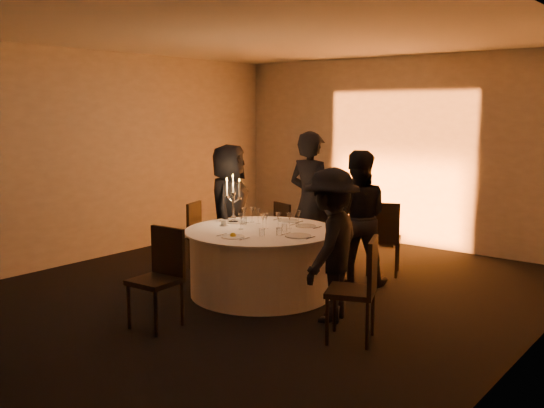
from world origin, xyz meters
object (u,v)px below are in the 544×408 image
Objects in this scene: banquet_table at (262,262)px; guest_right at (331,245)px; chair_right at (360,284)px; guest_back_left at (311,203)px; guest_back_right at (357,218)px; coffee_cup at (224,223)px; guest_left at (229,208)px; chair_left at (201,231)px; chair_front at (161,271)px; chair_back_right at (383,234)px; candelabra at (233,206)px; chair_back_left at (288,230)px.

guest_right is (1.14, -0.27, 0.41)m from banquet_table.
chair_right is 0.53× the size of guest_back_left.
guest_back_left reaches higher than guest_right.
guest_right is at bearing 77.57° from guest_back_right.
guest_left is at bearing 127.99° from coffee_cup.
guest_back_right is at bearing -101.51° from guest_left.
chair_left is 2.32m from chair_front.
coffee_cup is at bearing 76.20° from guest_back_left.
coffee_cup is (-0.41, -1.24, -0.14)m from guest_back_left.
coffee_cup is (-1.26, -1.70, 0.25)m from chair_back_right.
guest_back_right is (1.67, 0.51, -0.02)m from guest_left.
chair_right is 1.62× the size of candelabra.
chair_left is 1.12m from coffee_cup.
chair_right is at bearing 139.94° from guest_back_left.
banquet_table is at bearing -125.86° from chair_left.
guest_right is at bearing -139.07° from guest_left.
chair_back_right is 2.12m from coffee_cup.
guest_left reaches higher than chair_front.
chair_front is at bearing -59.77° from guest_right.
chair_left is 1.59m from guest_back_left.
chair_front reaches higher than chair_left.
guest_left is 1.75m from guest_back_right.
guest_left is at bearing 137.16° from candelabra.
guest_back_left is (0.02, 2.61, 0.38)m from chair_front.
candelabra reaches higher than coffee_cup.
coffee_cup is (-1.65, 0.17, 0.01)m from guest_right.
banquet_table is 1.81× the size of chair_right.
guest_left is at bearing 7.74° from chair_back_right.
chair_front reaches higher than chair_back_left.
chair_right is at bearing -127.34° from chair_left.
chair_back_left is at bearing -145.14° from guest_right.
guest_back_right reaches higher than guest_right.
chair_front is at bearing 119.18° from chair_back_left.
chair_back_left reaches higher than banquet_table.
chair_back_right is 0.52× the size of guest_back_left.
chair_right is (0.93, -2.20, 0.01)m from chair_back_right.
guest_left is at bearing -15.47° from guest_back_right.
chair_left is 0.53× the size of guest_left.
guest_left is 15.53× the size of coffee_cup.
banquet_table is at bearing 81.38° from chair_front.
chair_front is at bearing -163.89° from chair_left.
guest_back_right reaches higher than coffee_cup.
chair_back_right is 0.99× the size of chair_front.
chair_front is (-1.80, -0.85, -0.00)m from chair_right.
chair_back_right is at bearing 70.11° from chair_front.
banquet_table is at bearing -12.13° from candelabra.
chair_front is at bearing 50.97° from chair_back_right.
chair_back_right is 1.60× the size of candelabra.
chair_front is 1.61× the size of candelabra.
coffee_cup is at bearing -124.71° from chair_right.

